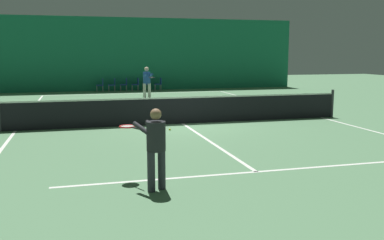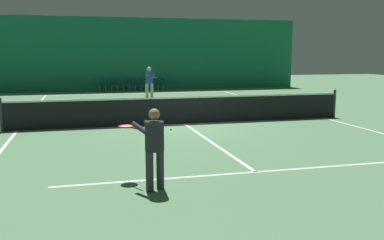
% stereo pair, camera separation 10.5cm
% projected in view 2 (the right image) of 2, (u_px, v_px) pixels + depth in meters
% --- Properties ---
extents(ground_plane, '(60.00, 60.00, 0.00)m').
position_uv_depth(ground_plane, '(184.00, 124.00, 15.03)').
color(ground_plane, '#56845B').
extents(backdrop_curtain, '(23.00, 0.12, 4.78)m').
position_uv_depth(backdrop_curtain, '(134.00, 54.00, 28.34)').
color(backdrop_curtain, '#196B4C').
rests_on(backdrop_curtain, ground).
extents(court_line_baseline_far, '(11.00, 0.10, 0.00)m').
position_uv_depth(court_line_baseline_far, '(139.00, 93.00, 26.41)').
color(court_line_baseline_far, white).
rests_on(court_line_baseline_far, ground).
extents(court_line_service_far, '(8.25, 0.10, 0.00)m').
position_uv_depth(court_line_service_far, '(154.00, 103.00, 21.15)').
color(court_line_service_far, white).
rests_on(court_line_service_far, ground).
extents(court_line_service_near, '(8.25, 0.10, 0.00)m').
position_uv_depth(court_line_service_near, '(256.00, 172.00, 8.91)').
color(court_line_service_near, white).
rests_on(court_line_service_near, ground).
extents(court_line_sideline_left, '(0.10, 23.80, 0.00)m').
position_uv_depth(court_line_sideline_left, '(17.00, 131.00, 13.67)').
color(court_line_sideline_left, white).
rests_on(court_line_sideline_left, ground).
extents(court_line_sideline_right, '(0.10, 23.80, 0.00)m').
position_uv_depth(court_line_sideline_right, '(323.00, 118.00, 16.40)').
color(court_line_sideline_right, white).
rests_on(court_line_sideline_right, ground).
extents(court_line_centre, '(0.10, 12.80, 0.00)m').
position_uv_depth(court_line_centre, '(184.00, 124.00, 15.03)').
color(court_line_centre, white).
rests_on(court_line_centre, ground).
extents(tennis_net, '(12.00, 0.10, 1.07)m').
position_uv_depth(tennis_net, '(184.00, 109.00, 14.96)').
color(tennis_net, black).
rests_on(tennis_net, ground).
extents(player_near, '(0.85, 1.29, 1.49)m').
position_uv_depth(player_near, '(153.00, 143.00, 7.65)').
color(player_near, '#2D2D38').
rests_on(player_near, ground).
extents(player_far, '(0.51, 1.41, 1.73)m').
position_uv_depth(player_far, '(149.00, 80.00, 22.91)').
color(player_far, beige).
rests_on(player_far, ground).
extents(courtside_chair_0, '(0.44, 0.44, 0.84)m').
position_uv_depth(courtside_chair_0, '(104.00, 84.00, 27.60)').
color(courtside_chair_0, '#99999E').
rests_on(courtside_chair_0, ground).
extents(courtside_chair_1, '(0.44, 0.44, 0.84)m').
position_uv_depth(courtside_chair_1, '(116.00, 84.00, 27.79)').
color(courtside_chair_1, '#99999E').
rests_on(courtside_chair_1, ground).
extents(courtside_chair_2, '(0.44, 0.44, 0.84)m').
position_uv_depth(courtside_chair_2, '(127.00, 84.00, 27.98)').
color(courtside_chair_2, '#99999E').
rests_on(courtside_chair_2, ground).
extents(courtside_chair_3, '(0.44, 0.44, 0.84)m').
position_uv_depth(courtside_chair_3, '(139.00, 83.00, 28.17)').
color(courtside_chair_3, '#99999E').
rests_on(courtside_chair_3, ground).
extents(courtside_chair_4, '(0.44, 0.44, 0.84)m').
position_uv_depth(courtside_chair_4, '(150.00, 83.00, 28.36)').
color(courtside_chair_4, '#99999E').
rests_on(courtside_chair_4, ground).
extents(courtside_chair_5, '(0.44, 0.44, 0.84)m').
position_uv_depth(courtside_chair_5, '(162.00, 83.00, 28.55)').
color(courtside_chair_5, '#99999E').
rests_on(courtside_chair_5, ground).
extents(tennis_ball, '(0.07, 0.07, 0.07)m').
position_uv_depth(tennis_ball, '(171.00, 129.00, 13.73)').
color(tennis_ball, '#D1DB33').
rests_on(tennis_ball, ground).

